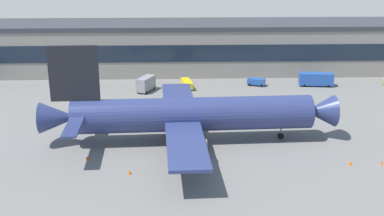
{
  "coord_description": "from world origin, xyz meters",
  "views": [
    {
      "loc": [
        -7.25,
        -81.39,
        32.57
      ],
      "look_at": [
        -4.35,
        3.1,
        5.0
      ],
      "focal_mm": 45.04,
      "sensor_mm": 36.0,
      "label": 1
    }
  ],
  "objects_px": {
    "pushback_tractor": "(64,82)",
    "traffic_cone_3": "(87,158)",
    "follow_me_car": "(257,82)",
    "traffic_cone_0": "(381,162)",
    "airliner": "(188,114)",
    "traffic_cone_1": "(351,163)",
    "fuel_truck": "(317,79)",
    "stair_truck": "(146,83)",
    "belt_loader": "(187,84)",
    "traffic_cone_2": "(130,172)"
  },
  "relations": [
    {
      "from": "airliner",
      "to": "traffic_cone_1",
      "type": "bearing_deg",
      "value": -22.91
    },
    {
      "from": "follow_me_car",
      "to": "traffic_cone_0",
      "type": "bearing_deg",
      "value": -75.58
    },
    {
      "from": "airliner",
      "to": "traffic_cone_2",
      "type": "bearing_deg",
      "value": -125.26
    },
    {
      "from": "fuel_truck",
      "to": "traffic_cone_2",
      "type": "relative_size",
      "value": 12.14
    },
    {
      "from": "airliner",
      "to": "traffic_cone_1",
      "type": "relative_size",
      "value": 75.02
    },
    {
      "from": "fuel_truck",
      "to": "traffic_cone_1",
      "type": "relative_size",
      "value": 12.41
    },
    {
      "from": "airliner",
      "to": "pushback_tractor",
      "type": "distance_m",
      "value": 49.59
    },
    {
      "from": "airliner",
      "to": "traffic_cone_3",
      "type": "height_order",
      "value": "airliner"
    },
    {
      "from": "belt_loader",
      "to": "fuel_truck",
      "type": "xyz_separation_m",
      "value": [
        32.91,
        0.96,
        0.73
      ]
    },
    {
      "from": "follow_me_car",
      "to": "fuel_truck",
      "type": "xyz_separation_m",
      "value": [
        15.15,
        -0.78,
        0.79
      ]
    },
    {
      "from": "pushback_tractor",
      "to": "traffic_cone_0",
      "type": "distance_m",
      "value": 78.95
    },
    {
      "from": "stair_truck",
      "to": "traffic_cone_3",
      "type": "xyz_separation_m",
      "value": [
        -7.44,
        -40.65,
        -1.62
      ]
    },
    {
      "from": "traffic_cone_2",
      "to": "airliner",
      "type": "bearing_deg",
      "value": 54.74
    },
    {
      "from": "airliner",
      "to": "traffic_cone_3",
      "type": "bearing_deg",
      "value": -155.69
    },
    {
      "from": "airliner",
      "to": "follow_me_car",
      "type": "height_order",
      "value": "airliner"
    },
    {
      "from": "pushback_tractor",
      "to": "traffic_cone_3",
      "type": "distance_m",
      "value": 48.49
    },
    {
      "from": "follow_me_car",
      "to": "belt_loader",
      "type": "distance_m",
      "value": 17.84
    },
    {
      "from": "fuel_truck",
      "to": "traffic_cone_0",
      "type": "distance_m",
      "value": 47.37
    },
    {
      "from": "fuel_truck",
      "to": "follow_me_car",
      "type": "bearing_deg",
      "value": 177.06
    },
    {
      "from": "traffic_cone_0",
      "to": "follow_me_car",
      "type": "bearing_deg",
      "value": 104.42
    },
    {
      "from": "follow_me_car",
      "to": "belt_loader",
      "type": "height_order",
      "value": "belt_loader"
    },
    {
      "from": "follow_me_car",
      "to": "traffic_cone_2",
      "type": "xyz_separation_m",
      "value": [
        -27.75,
        -50.31,
        -0.73
      ]
    },
    {
      "from": "pushback_tractor",
      "to": "fuel_truck",
      "type": "distance_m",
      "value": 64.09
    },
    {
      "from": "fuel_truck",
      "to": "traffic_cone_1",
      "type": "distance_m",
      "value": 47.94
    },
    {
      "from": "pushback_tractor",
      "to": "belt_loader",
      "type": "xyz_separation_m",
      "value": [
        31.12,
        -3.53,
        0.1
      ]
    },
    {
      "from": "pushback_tractor",
      "to": "traffic_cone_3",
      "type": "height_order",
      "value": "pushback_tractor"
    },
    {
      "from": "airliner",
      "to": "belt_loader",
      "type": "bearing_deg",
      "value": 88.88
    },
    {
      "from": "belt_loader",
      "to": "traffic_cone_0",
      "type": "relative_size",
      "value": 10.04
    },
    {
      "from": "pushback_tractor",
      "to": "traffic_cone_2",
      "type": "xyz_separation_m",
      "value": [
        21.13,
        -52.1,
        -0.69
      ]
    },
    {
      "from": "airliner",
      "to": "traffic_cone_0",
      "type": "height_order",
      "value": "airliner"
    },
    {
      "from": "airliner",
      "to": "traffic_cone_0",
      "type": "xyz_separation_m",
      "value": [
        30.8,
        -10.89,
        -4.79
      ]
    },
    {
      "from": "traffic_cone_3",
      "to": "traffic_cone_1",
      "type": "bearing_deg",
      "value": -4.47
    },
    {
      "from": "stair_truck",
      "to": "fuel_truck",
      "type": "relative_size",
      "value": 0.74
    },
    {
      "from": "stair_truck",
      "to": "fuel_truck",
      "type": "xyz_separation_m",
      "value": [
        42.91,
        3.29,
        -0.1
      ]
    },
    {
      "from": "airliner",
      "to": "belt_loader",
      "type": "relative_size",
      "value": 7.9
    },
    {
      "from": "pushback_tractor",
      "to": "belt_loader",
      "type": "bearing_deg",
      "value": -6.48
    },
    {
      "from": "airliner",
      "to": "traffic_cone_1",
      "type": "distance_m",
      "value": 28.38
    },
    {
      "from": "traffic_cone_0",
      "to": "traffic_cone_3",
      "type": "distance_m",
      "value": 47.67
    },
    {
      "from": "airliner",
      "to": "traffic_cone_0",
      "type": "relative_size",
      "value": 79.31
    },
    {
      "from": "belt_loader",
      "to": "traffic_cone_2",
      "type": "xyz_separation_m",
      "value": [
        -9.99,
        -48.57,
        -0.8
      ]
    },
    {
      "from": "stair_truck",
      "to": "traffic_cone_3",
      "type": "bearing_deg",
      "value": -100.38
    },
    {
      "from": "traffic_cone_0",
      "to": "traffic_cone_1",
      "type": "bearing_deg",
      "value": -179.91
    },
    {
      "from": "pushback_tractor",
      "to": "traffic_cone_0",
      "type": "bearing_deg",
      "value": -39.14
    },
    {
      "from": "airliner",
      "to": "stair_truck",
      "type": "bearing_deg",
      "value": 105.71
    },
    {
      "from": "stair_truck",
      "to": "traffic_cone_0",
      "type": "xyz_separation_m",
      "value": [
        40.11,
        -43.97,
        -1.65
      ]
    },
    {
      "from": "pushback_tractor",
      "to": "follow_me_car",
      "type": "relative_size",
      "value": 1.1
    },
    {
      "from": "follow_me_car",
      "to": "traffic_cone_3",
      "type": "xyz_separation_m",
      "value": [
        -35.2,
        -44.72,
        -0.73
      ]
    },
    {
      "from": "stair_truck",
      "to": "fuel_truck",
      "type": "bearing_deg",
      "value": 4.39
    },
    {
      "from": "pushback_tractor",
      "to": "stair_truck",
      "type": "height_order",
      "value": "stair_truck"
    },
    {
      "from": "traffic_cone_2",
      "to": "traffic_cone_3",
      "type": "xyz_separation_m",
      "value": [
        -7.45,
        5.58,
        0.0
      ]
    }
  ]
}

